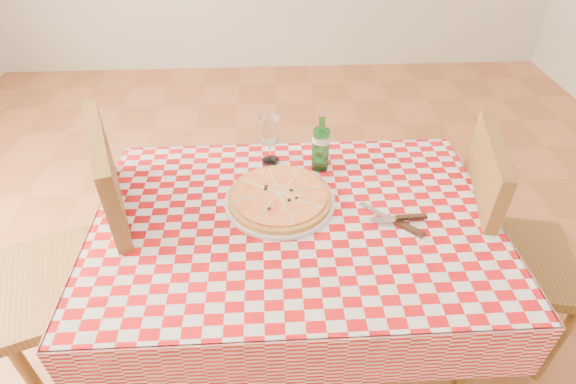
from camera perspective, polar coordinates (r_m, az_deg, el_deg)
The scene contains 8 objects.
dining_table at distance 1.52m, azimuth 0.88°, elevation -6.06°, with size 1.20×0.80×0.75m.
tablecloth at distance 1.46m, azimuth 0.91°, elevation -3.41°, with size 1.30×0.90×0.01m, color #99090D.
chair_near at distance 1.85m, azimuth 24.83°, elevation -5.44°, with size 0.53×0.53×0.96m.
chair_far at distance 1.72m, azimuth -23.42°, elevation -6.84°, with size 0.60×0.60×1.04m.
pizza_plate at distance 1.50m, azimuth -1.05°, elevation -0.62°, with size 0.37×0.37×0.05m, color #C28D40, non-canonical shape.
water_bottle at distance 1.61m, azimuth 4.23°, elevation 6.44°, with size 0.07×0.07×0.23m, color #1B6C28, non-canonical shape.
wine_glass at distance 1.66m, azimuth -2.33°, elevation 6.63°, with size 0.07×0.07×0.19m, color white, non-canonical shape.
cutlery at distance 1.47m, azimuth 13.50°, elevation -3.39°, with size 0.25×0.21×0.03m, color silver, non-canonical shape.
Camera 1 is at (-0.08, -1.08, 1.73)m, focal length 28.00 mm.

